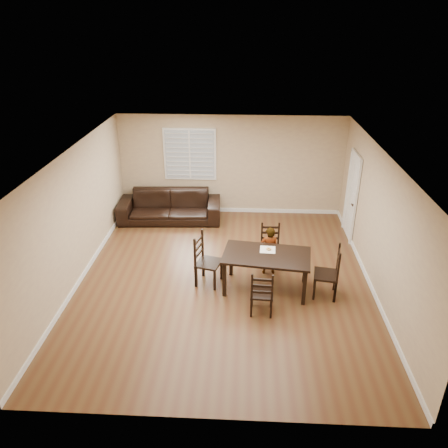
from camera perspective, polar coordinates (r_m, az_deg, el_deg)
The scene contains 11 objects.
ground at distance 9.23m, azimuth 0.05°, elevation -7.25°, with size 7.00×7.00×0.00m, color brown.
room at distance 8.54m, azimuth 0.35°, elevation 3.61°, with size 6.04×7.04×2.72m.
dining_table at distance 8.62m, azimuth 5.58°, elevation -4.48°, with size 1.80×1.16×0.79m.
chair_near at distance 9.68m, azimuth 6.01°, elevation -2.75°, with size 0.43×0.40×0.95m.
chair_far at distance 8.03m, azimuth 4.94°, elevation -9.40°, with size 0.43×0.41×0.92m.
chair_left at distance 8.91m, azimuth -2.82°, elevation -4.82°, with size 0.57×0.60×1.10m.
chair_right at distance 8.74m, azimuth 14.03°, elevation -6.40°, with size 0.52×0.55×1.07m.
child at distance 9.23m, azimuth 5.90°, elevation -3.47°, with size 0.39×0.26×1.08m, color gray.
napkin at distance 8.74m, azimuth 5.72°, elevation -3.35°, with size 0.30×0.30×0.00m, color beige.
donut at distance 8.73m, azimuth 5.87°, elevation -3.24°, with size 0.10×0.10×0.04m.
sofa at distance 11.73m, azimuth -7.11°, elevation 2.30°, with size 2.68×1.05×0.78m, color black.
Camera 1 is at (0.40, -7.72, 5.04)m, focal length 35.00 mm.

